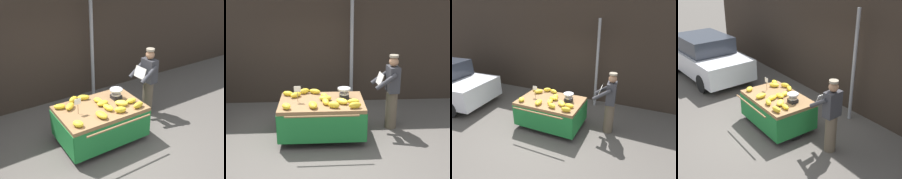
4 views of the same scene
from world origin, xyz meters
The scene contains 21 objects.
ground_plane centered at (0.00, 0.00, 0.00)m, with size 60.00×60.00×0.00m, color #514C47.
back_wall centered at (0.00, 2.91, 1.84)m, with size 16.00×0.24×3.69m, color #332821.
street_pole centered at (0.83, 2.41, 1.48)m, with size 0.09×0.09×2.95m, color gray.
banana_cart centered at (0.02, 0.61, 0.62)m, with size 1.80×1.38×0.83m.
weighing_scale centered at (0.51, 0.74, 0.95)m, with size 0.28×0.28×0.24m.
price_sign centered at (-0.48, 0.61, 1.07)m, with size 0.14×0.01×0.34m.
banana_bunch_0 centered at (0.67, 0.41, 0.88)m, with size 0.12×0.24×0.11m, color yellow.
banana_bunch_1 centered at (-0.16, 0.24, 0.89)m, with size 0.17×0.30×0.12m, color gold.
banana_bunch_2 centered at (-0.36, 1.10, 0.89)m, with size 0.12×0.24×0.12m, color gold.
banana_bunch_3 centered at (-0.13, 1.08, 0.88)m, with size 0.12×0.27×0.11m, color gold.
banana_bunch_4 centered at (-0.72, 0.99, 0.88)m, with size 0.14×0.23×0.10m, color gold.
banana_bunch_5 centered at (0.44, 0.43, 0.88)m, with size 0.16×0.28×0.11m, color yellow.
banana_bunch_6 centered at (0.68, 0.16, 0.89)m, with size 0.11×0.26×0.13m, color gold.
banana_bunch_7 centered at (0.10, 0.64, 0.88)m, with size 0.15×0.26×0.11m, color gold.
banana_bunch_8 centered at (-0.54, 0.88, 0.88)m, with size 0.14×0.27×0.11m, color gold.
banana_bunch_9 centered at (0.26, 0.20, 0.89)m, with size 0.12×0.24×0.13m, color yellow.
banana_bunch_10 centered at (0.10, 0.42, 0.88)m, with size 0.13×0.27×0.11m, color yellow.
banana_bunch_11 centered at (0.08, 0.81, 0.88)m, with size 0.13×0.21×0.10m, color yellow.
banana_bunch_12 centered at (-0.68, 0.20, 0.89)m, with size 0.15×0.21×0.12m, color yellow.
vendor_person centered at (1.60, 0.98, 0.87)m, with size 0.60×0.55×1.71m.
parked_car centered at (-4.44, 0.45, 0.75)m, with size 4.01×1.98×1.51m.
Camera 4 is at (5.57, -2.92, 3.97)m, focal length 46.60 mm.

